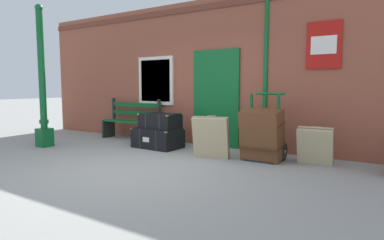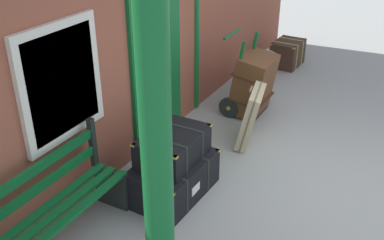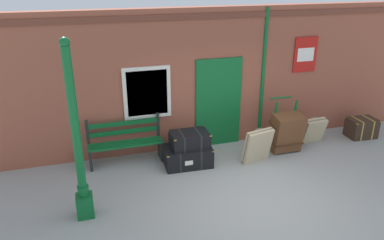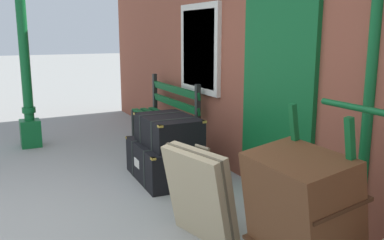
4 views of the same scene
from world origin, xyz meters
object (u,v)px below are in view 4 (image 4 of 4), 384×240
steamer_trunk_base (165,161)px  suitcase_caramel (200,195)px  platform_bench (165,118)px  steamer_trunk_middle (168,130)px  large_brown_trunk (302,220)px  lamp_post (25,68)px

steamer_trunk_base → suitcase_caramel: 1.53m
platform_bench → steamer_trunk_middle: bearing=-21.3°
suitcase_caramel → platform_bench: bearing=162.8°
platform_bench → large_brown_trunk: bearing=-8.6°
lamp_post → large_brown_trunk: (4.52, 1.23, -0.69)m
lamp_post → large_brown_trunk: 4.74m
lamp_post → suitcase_caramel: lamp_post is taller
platform_bench → steamer_trunk_middle: (1.30, -0.51, 0.14)m
large_brown_trunk → suitcase_caramel: 0.92m
steamer_trunk_middle → large_brown_trunk: 2.30m
platform_bench → suitcase_caramel: (2.74, -0.85, -0.06)m
platform_bench → suitcase_caramel: platform_bench is taller
lamp_post → steamer_trunk_base: lamp_post is taller
lamp_post → suitcase_caramel: (3.66, 0.92, -0.77)m
steamer_trunk_base → steamer_trunk_middle: steamer_trunk_middle is taller
steamer_trunk_base → steamer_trunk_middle: (0.05, 0.02, 0.37)m
suitcase_caramel → steamer_trunk_base: bearing=168.0°
steamer_trunk_base → suitcase_caramel: suitcase_caramel is taller
suitcase_caramel → lamp_post: bearing=-165.9°
lamp_post → steamer_trunk_middle: bearing=29.5°
lamp_post → suitcase_caramel: 3.86m
large_brown_trunk → steamer_trunk_base: bearing=179.7°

